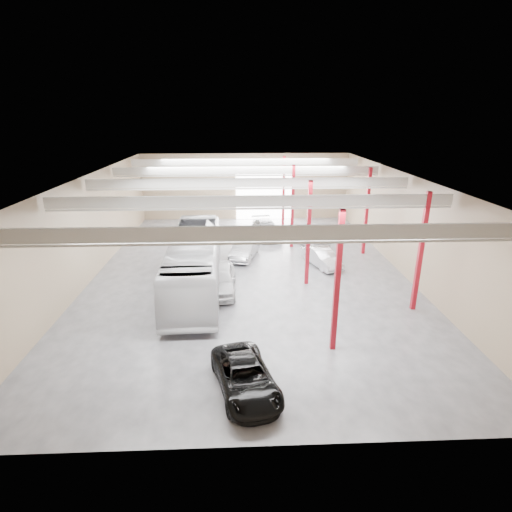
{
  "coord_description": "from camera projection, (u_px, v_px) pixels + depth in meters",
  "views": [
    {
      "loc": [
        -0.7,
        -26.82,
        10.92
      ],
      "look_at": [
        0.35,
        -2.47,
        2.2
      ],
      "focal_mm": 28.0,
      "sensor_mm": 36.0,
      "label": 1
    }
  ],
  "objects": [
    {
      "name": "depot_shell",
      "position": [
        251.0,
        204.0,
        27.72
      ],
      "size": [
        22.12,
        32.12,
        7.06
      ],
      "color": "#45454A",
      "rests_on": "ground"
    },
    {
      "name": "coach_bus",
      "position": [
        195.0,
        262.0,
        25.86
      ],
      "size": [
        3.54,
        13.31,
        3.68
      ],
      "primitive_type": "imported",
      "rotation": [
        0.0,
        0.0,
        0.03
      ],
      "color": "silver",
      "rests_on": "ground"
    },
    {
      "name": "black_sedan",
      "position": [
        245.0,
        377.0,
        16.46
      ],
      "size": [
        3.28,
        5.15,
        1.32
      ],
      "primitive_type": "imported",
      "rotation": [
        0.0,
        0.0,
        0.24
      ],
      "color": "black",
      "rests_on": "ground"
    },
    {
      "name": "car_row_a",
      "position": [
        220.0,
        279.0,
        25.74
      ],
      "size": [
        2.05,
        5.02,
        1.71
      ],
      "primitive_type": "imported",
      "rotation": [
        0.0,
        0.0,
        0.01
      ],
      "color": "silver",
      "rests_on": "ground"
    },
    {
      "name": "car_row_b",
      "position": [
        245.0,
        248.0,
        31.88
      ],
      "size": [
        2.69,
        4.83,
        1.51
      ],
      "primitive_type": "imported",
      "rotation": [
        0.0,
        0.0,
        -0.25
      ],
      "color": "#AAAAAF",
      "rests_on": "ground"
    },
    {
      "name": "car_row_c",
      "position": [
        266.0,
        229.0,
        37.22
      ],
      "size": [
        2.95,
        5.5,
        1.52
      ],
      "primitive_type": "imported",
      "rotation": [
        0.0,
        0.0,
        0.16
      ],
      "color": "slate",
      "rests_on": "ground"
    },
    {
      "name": "car_right_near",
      "position": [
        322.0,
        257.0,
        30.12
      ],
      "size": [
        2.73,
        4.33,
        1.35
      ],
      "primitive_type": "imported",
      "rotation": [
        0.0,
        0.0,
        0.35
      ],
      "color": "silver",
      "rests_on": "ground"
    },
    {
      "name": "car_right_far",
      "position": [
        310.0,
        236.0,
        34.97
      ],
      "size": [
        3.18,
        5.02,
        1.59
      ],
      "primitive_type": "imported",
      "rotation": [
        0.0,
        0.0,
        0.3
      ],
      "color": "white",
      "rests_on": "ground"
    }
  ]
}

